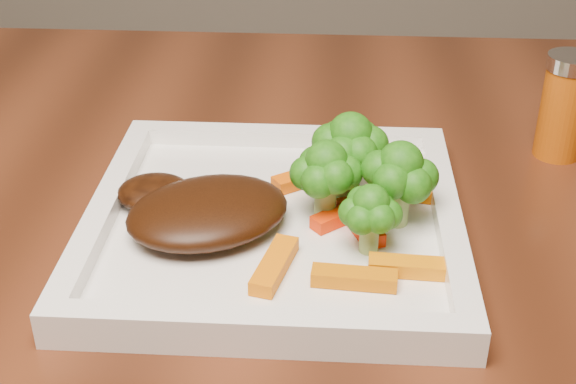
{
  "coord_description": "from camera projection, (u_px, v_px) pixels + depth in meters",
  "views": [
    {
      "loc": [
        -0.06,
        -0.38,
        1.08
      ],
      "look_at": [
        -0.09,
        0.11,
        0.79
      ],
      "focal_mm": 50.0,
      "sensor_mm": 36.0,
      "label": 1
    }
  ],
  "objects": [
    {
      "name": "spice_shaker",
      "position": [
        564.0,
        107.0,
        0.68
      ],
      "size": [
        0.05,
        0.05,
        0.09
      ],
      "primitive_type": "cylinder",
      "rotation": [
        0.0,
        0.0,
        0.42
      ],
      "color": "#B9500A",
      "rests_on": "dining_table"
    },
    {
      "name": "carrot_5",
      "position": [
        360.0,
        222.0,
        0.58
      ],
      "size": [
        0.04,
        0.06,
        0.01
      ],
      "primitive_type": "cube",
      "rotation": [
        0.0,
        0.0,
        -1.18
      ],
      "color": "red",
      "rests_on": "plate"
    },
    {
      "name": "carrot_1",
      "position": [
        411.0,
        267.0,
        0.53
      ],
      "size": [
        0.06,
        0.02,
        0.01
      ],
      "primitive_type": "cube",
      "rotation": [
        0.0,
        0.0,
        -0.06
      ],
      "color": "orange",
      "rests_on": "plate"
    },
    {
      "name": "plate",
      "position": [
        275.0,
        228.0,
        0.59
      ],
      "size": [
        0.27,
        0.27,
        0.01
      ],
      "primitive_type": "cube",
      "color": "white",
      "rests_on": "dining_table"
    },
    {
      "name": "carrot_4",
      "position": [
        307.0,
        177.0,
        0.64
      ],
      "size": [
        0.06,
        0.05,
        0.01
      ],
      "primitive_type": "cube",
      "rotation": [
        0.0,
        0.0,
        0.61
      ],
      "color": "#E15603",
      "rests_on": "plate"
    },
    {
      "name": "carrot_0",
      "position": [
        354.0,
        278.0,
        0.52
      ],
      "size": [
        0.06,
        0.02,
        0.01
      ],
      "primitive_type": "cube",
      "rotation": [
        0.0,
        0.0,
        -0.08
      ],
      "color": "#CD6803",
      "rests_on": "plate"
    },
    {
      "name": "carrot_6",
      "position": [
        342.0,
        215.0,
        0.59
      ],
      "size": [
        0.05,
        0.04,
        0.01
      ],
      "primitive_type": "cube",
      "rotation": [
        0.0,
        0.0,
        0.7
      ],
      "color": "#F93004",
      "rests_on": "plate"
    },
    {
      "name": "steak",
      "position": [
        208.0,
        212.0,
        0.57
      ],
      "size": [
        0.15,
        0.14,
        0.03
      ],
      "primitive_type": "ellipsoid",
      "rotation": [
        0.0,
        0.0,
        0.51
      ],
      "color": "black",
      "rests_on": "plate"
    },
    {
      "name": "carrot_3",
      "position": [
        412.0,
        192.0,
        0.61
      ],
      "size": [
        0.05,
        0.02,
        0.01
      ],
      "primitive_type": "cube",
      "rotation": [
        0.0,
        0.0,
        -0.2
      ],
      "color": "#FF6E04",
      "rests_on": "plate"
    },
    {
      "name": "carrot_2",
      "position": [
        274.0,
        265.0,
        0.53
      ],
      "size": [
        0.03,
        0.06,
        0.01
      ],
      "primitive_type": "cube",
      "rotation": [
        0.0,
        0.0,
        1.33
      ],
      "color": "orange",
      "rests_on": "plate"
    },
    {
      "name": "broccoli_3",
      "position": [
        326.0,
        181.0,
        0.58
      ],
      "size": [
        0.07,
        0.07,
        0.06
      ],
      "primitive_type": null,
      "rotation": [
        0.0,
        0.0,
        0.15
      ],
      "color": "#2E6E12",
      "rests_on": "plate"
    },
    {
      "name": "broccoli_0",
      "position": [
        350.0,
        154.0,
        0.61
      ],
      "size": [
        0.08,
        0.08,
        0.07
      ],
      "primitive_type": null,
      "rotation": [
        0.0,
        0.0,
        0.27
      ],
      "color": "#2E6F12",
      "rests_on": "plate"
    },
    {
      "name": "broccoli_1",
      "position": [
        399.0,
        184.0,
        0.57
      ],
      "size": [
        0.08,
        0.08,
        0.06
      ],
      "primitive_type": null,
      "rotation": [
        0.0,
        0.0,
        0.28
      ],
      "color": "#376811",
      "rests_on": "plate"
    },
    {
      "name": "broccoli_2",
      "position": [
        370.0,
        214.0,
        0.54
      ],
      "size": [
        0.06,
        0.06,
        0.06
      ],
      "primitive_type": null,
      "rotation": [
        0.0,
        0.0,
        -0.29
      ],
      "color": "#196510",
      "rests_on": "plate"
    }
  ]
}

